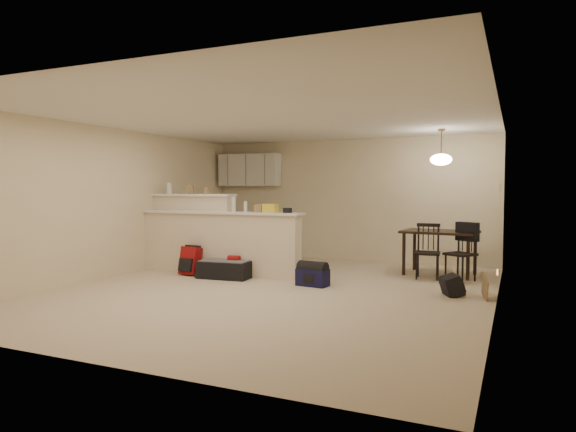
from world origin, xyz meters
The scene contains 22 objects.
room centered at (0.00, 0.00, 1.25)m, with size 7.00×7.02×2.50m.
breakfast_bar centered at (-1.76, 0.98, 0.61)m, with size 3.08×0.58×1.39m.
upper_cabinets centered at (-2.20, 3.32, 1.90)m, with size 1.40×0.34×0.70m, color white.
kitchen_counter centered at (-2.00, 3.19, 0.45)m, with size 1.80×0.60×0.90m, color white.
thermostat centered at (2.98, 1.55, 1.50)m, with size 0.02×0.12×0.12m, color beige.
jar centered at (-2.71, 1.12, 1.49)m, with size 0.10×0.10×0.20m, color silver.
cereal_box centered at (-2.24, 1.12, 1.47)m, with size 0.10×0.07×0.16m, color #97774E.
small_box centered at (-1.90, 1.12, 1.45)m, with size 0.08×0.06×0.12m, color #97774E.
bottle_a centered at (-1.21, 0.90, 1.22)m, with size 0.07×0.07×0.26m, color silver.
bottle_b centered at (-0.98, 0.90, 1.18)m, with size 0.06×0.06×0.18m, color silver.
bag_lump centered at (-0.51, 0.90, 1.16)m, with size 0.22×0.18×0.14m, color #97774E.
pouch centered at (-0.20, 0.90, 1.13)m, with size 0.12×0.10×0.08m, color #97774E.
extra_item_x centered at (-0.72, 0.90, 1.16)m, with size 0.13×0.10×0.13m, color #97774E.
dining_table centered at (2.02, 2.36, 0.67)m, with size 1.29×0.93×0.76m.
pendant_lamp centered at (2.02, 2.36, 1.99)m, with size 0.36×0.36×0.62m.
dining_chair_near centered at (1.89, 1.88, 0.45)m, with size 0.40×0.38×0.91m, color black, non-canonical shape.
dining_chair_far centered at (2.41, 1.89, 0.46)m, with size 0.40×0.38×0.92m, color black, non-canonical shape.
suitcase centered at (-1.19, 0.61, 0.14)m, with size 0.84×0.54×0.28m, color black.
red_backpack centered at (-1.90, 0.61, 0.24)m, with size 0.32×0.20×0.48m, color maroon.
navy_duffel centered at (0.39, 0.52, 0.13)m, with size 0.47×0.26×0.26m, color #13133B.
black_daypack centered at (2.41, 0.61, 0.14)m, with size 0.32×0.22×0.28m, color black.
cardboard_sheet centered at (2.85, 0.58, 0.16)m, with size 0.41×0.02×0.31m, color #97774E.
Camera 1 is at (3.21, -6.72, 1.48)m, focal length 32.00 mm.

